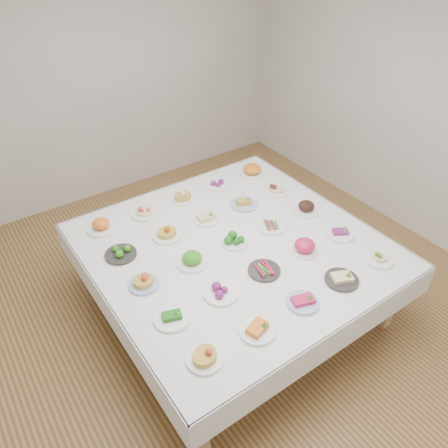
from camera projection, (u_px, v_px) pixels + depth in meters
room_envelope at (217, 124)px, 3.20m from camera, size 5.02×5.02×2.81m
display_table at (234, 250)px, 3.82m from camera, size 2.37×2.37×0.75m
dish_0 at (204, 354)px, 2.79m from camera, size 0.24×0.24×0.14m
dish_1 at (257, 327)px, 2.99m from camera, size 0.25×0.25×0.11m
dish_2 at (303, 300)px, 3.20m from camera, size 0.24×0.24×0.10m
dish_3 at (342, 276)px, 3.39m from camera, size 0.26×0.26×0.12m
dish_4 at (379, 256)px, 3.59m from camera, size 0.24×0.24×0.12m
dish_5 at (172, 316)px, 3.09m from camera, size 0.26×0.26×0.10m
dish_6 at (221, 290)px, 3.27m from camera, size 0.26×0.26×0.11m
dish_7 at (264, 269)px, 3.49m from camera, size 0.26×0.26×0.06m
dish_8 at (305, 246)px, 3.67m from camera, size 0.23×0.23×0.14m
dish_9 at (340, 232)px, 3.87m from camera, size 0.25×0.25×0.10m
dish_10 at (143, 279)px, 3.34m from camera, size 0.23×0.23×0.15m
dish_11 at (192, 258)px, 3.55m from camera, size 0.25×0.25×0.14m
dish_12 at (235, 239)px, 3.76m from camera, size 0.24×0.24×0.11m
dish_13 at (271, 226)px, 3.97m from camera, size 0.26×0.26×0.05m
dish_14 at (306, 206)px, 4.15m from camera, size 0.25×0.25×0.14m
dish_15 at (120, 250)px, 3.63m from camera, size 0.26×0.26×0.12m
dish_16 at (167, 231)px, 3.84m from camera, size 0.26×0.26×0.15m
dish_17 at (206, 217)px, 4.04m from camera, size 0.23×0.23×0.10m
dish_18 at (244, 202)px, 4.25m from camera, size 0.27×0.27×0.10m
dish_19 at (277, 187)px, 4.42m from camera, size 0.24×0.24×0.14m
dish_20 at (101, 223)px, 3.92m from camera, size 0.26×0.26×0.15m
dish_21 at (144, 209)px, 4.11m from camera, size 0.25×0.25×0.13m
dish_22 at (183, 195)px, 4.31m from camera, size 0.22×0.22×0.13m
dish_23 at (218, 184)px, 4.52m from camera, size 0.23×0.23×0.09m
dish_24 at (252, 168)px, 4.70m from camera, size 0.28×0.28×0.16m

